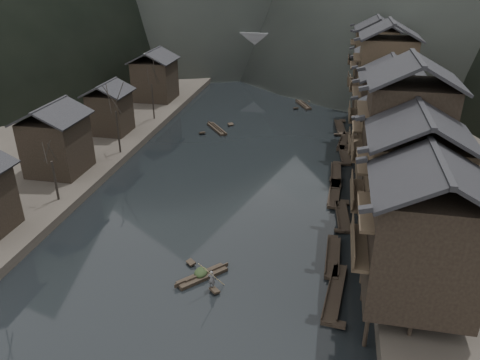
# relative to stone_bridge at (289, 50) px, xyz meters

# --- Properties ---
(water) EXTENTS (300.00, 300.00, 0.00)m
(water) POSITION_rel_stone_bridge_xyz_m (0.00, -72.00, -5.11)
(water) COLOR black
(water) RESTS_ON ground
(left_bank) EXTENTS (40.00, 200.00, 1.20)m
(left_bank) POSITION_rel_stone_bridge_xyz_m (-35.00, -32.00, -4.51)
(left_bank) COLOR #2D2823
(left_bank) RESTS_ON ground
(stilt_houses) EXTENTS (9.00, 67.60, 16.96)m
(stilt_houses) POSITION_rel_stone_bridge_xyz_m (17.28, -52.60, 3.97)
(stilt_houses) COLOR black
(stilt_houses) RESTS_ON ground
(left_houses) EXTENTS (8.10, 53.20, 8.73)m
(left_houses) POSITION_rel_stone_bridge_xyz_m (-20.50, -51.88, 0.55)
(left_houses) COLOR black
(left_houses) RESTS_ON left_bank
(bare_trees) EXTENTS (3.97, 44.56, 7.94)m
(bare_trees) POSITION_rel_stone_bridge_xyz_m (-17.00, -59.50, 1.73)
(bare_trees) COLOR black
(bare_trees) RESTS_ON left_bank
(moored_sampans) EXTENTS (2.77, 48.16, 0.47)m
(moored_sampans) POSITION_rel_stone_bridge_xyz_m (12.22, -57.03, -4.91)
(moored_sampans) COLOR black
(moored_sampans) RESTS_ON water
(midriver_boats) EXTENTS (15.98, 21.29, 0.45)m
(midriver_boats) POSITION_rel_stone_bridge_xyz_m (-0.72, -33.87, -4.91)
(midriver_boats) COLOR black
(midriver_boats) RESTS_ON water
(stone_bridge) EXTENTS (40.00, 6.00, 9.00)m
(stone_bridge) POSITION_rel_stone_bridge_xyz_m (0.00, 0.00, 0.00)
(stone_bridge) COLOR #4C4C4F
(stone_bridge) RESTS_ON ground
(hero_sampan) EXTENTS (3.94, 4.21, 0.43)m
(hero_sampan) POSITION_rel_stone_bridge_xyz_m (1.26, -77.38, -4.91)
(hero_sampan) COLOR black
(hero_sampan) RESTS_ON water
(cargo_heap) EXTENTS (1.08, 1.42, 0.65)m
(cargo_heap) POSITION_rel_stone_bridge_xyz_m (1.11, -77.21, -4.35)
(cargo_heap) COLOR black
(cargo_heap) RESTS_ON hero_sampan
(boatman) EXTENTS (0.61, 0.43, 1.61)m
(boatman) POSITION_rel_stone_bridge_xyz_m (2.43, -78.65, -3.87)
(boatman) COLOR #4C4C4F
(boatman) RESTS_ON hero_sampan
(bamboo_pole) EXTENTS (1.87, 2.21, 3.75)m
(bamboo_pole) POSITION_rel_stone_bridge_xyz_m (2.63, -78.65, -1.19)
(bamboo_pole) COLOR #8C7A51
(bamboo_pole) RESTS_ON boatman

